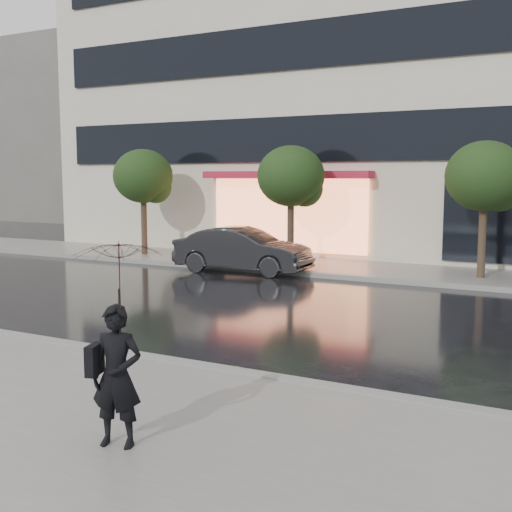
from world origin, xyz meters
The scene contains 12 objects.
ground centered at (0.00, 0.00, 0.00)m, with size 120.00×120.00×0.00m, color black.
sidewalk_near centered at (0.00, -3.25, 0.06)m, with size 60.00×4.50×0.12m, color slate.
sidewalk_far centered at (0.00, 10.25, 0.06)m, with size 60.00×3.50×0.12m, color slate.
curb_near centered at (0.00, -1.00, 0.07)m, with size 60.00×0.25×0.14m, color gray.
curb_far centered at (0.00, 8.50, 0.07)m, with size 60.00×0.25×0.14m, color gray.
office_building centered at (0.00, 17.97, 9.00)m, with size 30.00×12.76×18.00m.
bg_building_left centered at (-28.00, 26.00, 6.00)m, with size 14.00×10.00×12.00m, color #59544F.
tree_far_west centered at (-8.94, 10.03, 2.92)m, with size 2.20×2.20×3.99m.
tree_mid_west centered at (-2.94, 10.03, 2.92)m, with size 2.20×2.20×3.99m.
tree_mid_east centered at (3.06, 10.03, 2.92)m, with size 2.20×2.20×3.99m.
parked_car centered at (-3.86, 8.30, 0.71)m, with size 1.49×4.28×1.41m, color black.
pedestrian_with_umbrella centered at (1.48, -3.89, 1.60)m, with size 1.14×1.15×2.22m.
Camera 1 is at (5.85, -9.01, 2.99)m, focal length 45.00 mm.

